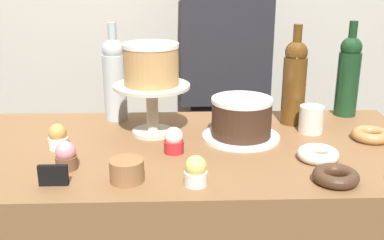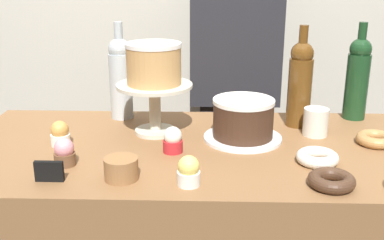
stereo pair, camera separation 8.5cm
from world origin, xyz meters
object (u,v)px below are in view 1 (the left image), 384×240
Objects in this scene: cupcake_strawberry at (66,156)px; coffee_cup_ceramic at (311,119)px; barista_figure at (223,101)px; cupcake_caramel at (58,137)px; donut_chocolate at (336,176)px; cupcake_lemon at (194,171)px; wine_bottle_amber at (294,81)px; cookie_stack at (127,170)px; wine_bottle_green at (348,74)px; white_layer_cake at (151,64)px; donut_sugar at (318,154)px; cake_stand_pedestal at (152,101)px; cupcake_vanilla at (174,141)px; price_sign_chalkboard at (53,175)px; donut_maple at (371,135)px; wine_bottle_clear at (114,78)px; chocolate_round_cake at (242,117)px.

cupcake_strawberry is 0.75m from coffee_cup_ceramic.
coffee_cup_ceramic is 0.59m from barista_figure.
cupcake_caramel is 0.66× the size of donut_chocolate.
cupcake_lemon is 0.34m from donut_chocolate.
cupcake_lemon is 0.05× the size of barista_figure.
wine_bottle_amber reaches higher than cookie_stack.
wine_bottle_green is 4.38× the size of cupcake_caramel.
white_layer_cake reaches higher than donut_sugar.
cupcake_strawberry is (-0.21, -0.26, -0.19)m from white_layer_cake.
cake_stand_pedestal is 0.51m from donut_sugar.
cupcake_vanilla is at bearing 19.89° from cupcake_strawberry.
barista_figure reaches higher than cupcake_caramel.
cake_stand_pedestal is at bearing 107.51° from cupcake_lemon.
price_sign_chalkboard is (-0.33, 0.01, -0.01)m from cupcake_lemon.
donut_maple is at bearing 54.83° from donut_chocolate.
cupcake_caramel is 0.84m from barista_figure.
cake_stand_pedestal is at bearing 154.00° from donut_sugar.
cupcake_vanilla is 0.35m from price_sign_chalkboard.
donut_chocolate is at bearing -41.11° from wine_bottle_clear.
wine_bottle_amber is 2.91× the size of donut_maple.
cookie_stack is at bearing 177.03° from donut_chocolate.
donut_maple is at bearing 2.32° from cupcake_caramel.
white_layer_cake is 2.25× the size of cupcake_vanilla.
cake_stand_pedestal is 1.39× the size of white_layer_cake.
cupcake_strawberry is 0.88m from donut_maple.
white_layer_cake is at bearing 0.00° from cake_stand_pedestal.
donut_maple is at bearing 17.38° from price_sign_chalkboard.
wine_bottle_clear is 0.71m from donut_sugar.
cookie_stack is 0.05× the size of barista_figure.
price_sign_chalkboard is at bearing -122.09° from white_layer_cake.
wine_bottle_amber is 0.29m from donut_maple.
wine_bottle_clear is 4.38× the size of cupcake_caramel.
chocolate_round_cake is at bearing 63.56° from cupcake_lemon.
cupcake_vanilla is (-0.05, 0.21, 0.00)m from cupcake_lemon.
coffee_cup_ceramic is 0.05× the size of barista_figure.
cupcake_strawberry is 0.68m from donut_chocolate.
cupcake_lemon is at bearing -72.49° from cake_stand_pedestal.
donut_chocolate is at bearing -111.26° from wine_bottle_green.
donut_maple is at bearing 35.49° from donut_sugar.
cupcake_strawberry is 0.87× the size of coffee_cup_ceramic.
cupcake_caramel is 0.66× the size of donut_sugar.
wine_bottle_green is 0.59m from donut_chocolate.
cupcake_caramel reaches higher than donut_chocolate.
chocolate_round_cake reaches higher than cupcake_caramel.
cupcake_caramel is at bearing -164.28° from wine_bottle_amber.
cookie_stack is at bearing -98.23° from cake_stand_pedestal.
wine_bottle_amber is 4.65× the size of price_sign_chalkboard.
donut_sugar is 0.51m from cookie_stack.
cupcake_strawberry is (-0.32, 0.11, 0.00)m from cupcake_lemon.
wine_bottle_clear is 0.43m from cupcake_strawberry.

